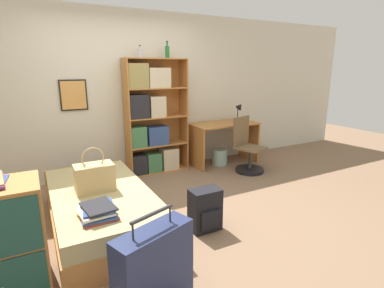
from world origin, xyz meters
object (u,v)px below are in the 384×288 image
backpack (205,210)px  waste_bin (220,157)px  desk_chair (247,155)px  bed (101,208)px  bookcase (151,121)px  bottle_green (140,53)px  suitcase (154,270)px  book_stack_on_bed (98,211)px  desk (224,135)px  dresser (0,243)px  bottle_brown (167,52)px  desk_lamp (239,109)px  handbag (94,177)px

backpack → waste_bin: bearing=52.7°
desk_chair → backpack: bearing=-140.9°
desk_chair → bed: bearing=-165.1°
bookcase → bottle_green: bottle_green is taller
suitcase → book_stack_on_bed: bearing=105.5°
suitcase → desk: suitcase is taller
bed → bottle_green: (1.01, 1.42, 1.72)m
desk_chair → waste_bin: 0.58m
bed → desk: (2.48, 1.27, 0.31)m
dresser → bottle_green: 3.23m
suitcase → bottle_brown: bottle_brown is taller
dresser → bottle_brown: bearing=42.8°
desk → desk_lamp: size_ratio=3.28×
bed → waste_bin: bearing=27.0°
bottle_brown → desk: (1.02, -0.15, -1.44)m
desk_lamp → book_stack_on_bed: bearing=-147.7°
book_stack_on_bed → desk_lamp: 3.51m
handbag → desk_chair: size_ratio=0.52×
bookcase → desk_lamp: (1.65, -0.17, 0.11)m
dresser → waste_bin: bearing=31.0°
book_stack_on_bed → desk: bearing=35.7°
waste_bin → bookcase: bearing=170.2°
suitcase → desk_chair: 3.26m
bookcase → bottle_green: (-0.13, 0.01, 1.06)m
bed → suitcase: suitcase is taller
handbag → desk: handbag is taller
suitcase → bottle_green: bottle_green is taller
bottle_brown → waste_bin: (0.90, -0.22, -1.82)m
handbag → bottle_green: (1.06, 1.43, 1.35)m
bottle_green → backpack: 2.67m
desk_chair → dresser: bearing=-157.5°
bookcase → desk_chair: size_ratio=2.02×
bed → desk_lamp: bearing=23.9°
dresser → suitcase: bearing=-35.0°
bottle_green → desk_lamp: bottle_green is taller
suitcase → desk_lamp: desk_lamp is taller
suitcase → bookcase: 3.07m
bottle_brown → waste_bin: bottle_brown is taller
bed → bottle_brown: (1.46, 1.42, 1.75)m
desk → desk_chair: bearing=-80.3°
bottle_green → waste_bin: bottle_green is taller
bottle_green → desk_lamp: bearing=-5.9°
bookcase → desk_lamp: bookcase is taller
book_stack_on_bed → suitcase: suitcase is taller
handbag → backpack: handbag is taller
bottle_brown → waste_bin: bearing=-13.5°
desk_lamp → suitcase: bearing=-135.7°
handbag → bed: bearing=12.6°
desk_chair → backpack: (-1.61, -1.31, -0.06)m
handbag → desk: (2.52, 1.28, -0.06)m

